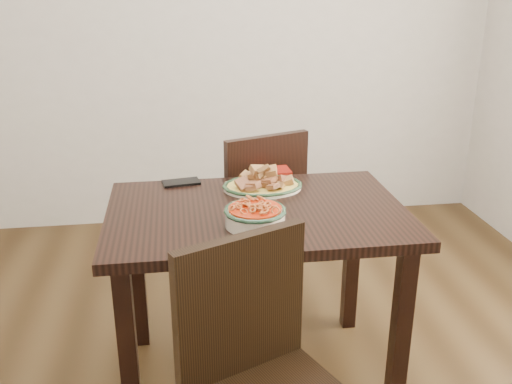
{
  "coord_description": "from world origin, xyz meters",
  "views": [
    {
      "loc": [
        -0.31,
        -1.9,
        1.56
      ],
      "look_at": [
        -0.03,
        0.07,
        0.81
      ],
      "focal_mm": 40.0,
      "sensor_mm": 36.0,
      "label": 1
    }
  ],
  "objects": [
    {
      "name": "napkin",
      "position": [
        0.12,
        0.46,
        0.76
      ],
      "size": [
        0.14,
        0.12,
        0.01
      ],
      "primitive_type": "cube",
      "rotation": [
        0.0,
        0.0,
        0.06
      ],
      "color": "maroon",
      "rests_on": "dining_table"
    },
    {
      "name": "floor",
      "position": [
        0.0,
        0.0,
        0.0
      ],
      "size": [
        3.5,
        3.5,
        0.0
      ],
      "primitive_type": "plane",
      "color": "#332210",
      "rests_on": "ground"
    },
    {
      "name": "dining_table",
      "position": [
        -0.03,
        0.05,
        0.64
      ],
      "size": [
        1.11,
        0.74,
        0.75
      ],
      "color": "black",
      "rests_on": "ground"
    },
    {
      "name": "smartphone",
      "position": [
        -0.3,
        0.37,
        0.76
      ],
      "size": [
        0.16,
        0.11,
        0.01
      ],
      "primitive_type": "cube",
      "rotation": [
        0.0,
        0.0,
        0.17
      ],
      "color": "black",
      "rests_on": "dining_table"
    },
    {
      "name": "chair_far",
      "position": [
        0.06,
        0.67,
        0.5
      ],
      "size": [
        0.54,
        0.54,
        0.89
      ],
      "rotation": [
        0.0,
        0.0,
        3.49
      ],
      "color": "black",
      "rests_on": "ground"
    },
    {
      "name": "chair_near",
      "position": [
        -0.1,
        -0.58,
        0.5
      ],
      "size": [
        0.56,
        0.56,
        0.89
      ],
      "rotation": [
        0.0,
        0.0,
        0.43
      ],
      "color": "black",
      "rests_on": "ground"
    },
    {
      "name": "fish_plate",
      "position": [
        0.03,
        0.26,
        0.79
      ],
      "size": [
        0.32,
        0.25,
        0.11
      ],
      "color": "#EFE7CA",
      "rests_on": "dining_table"
    },
    {
      "name": "noodle_bowl",
      "position": [
        -0.05,
        -0.1,
        0.79
      ],
      "size": [
        0.22,
        0.22,
        0.08
      ],
      "color": "beige",
      "rests_on": "dining_table"
    },
    {
      "name": "wall_back",
      "position": [
        0.0,
        1.75,
        1.3
      ],
      "size": [
        3.5,
        0.1,
        2.6
      ],
      "primitive_type": "cube",
      "color": "beige",
      "rests_on": "ground"
    }
  ]
}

